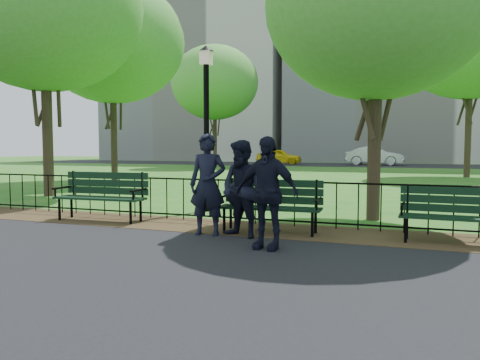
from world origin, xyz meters
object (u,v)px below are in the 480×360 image
at_px(park_bench_main, 258,198).
at_px(tree_far_w, 215,83).
at_px(tree_mid_w, 112,42).
at_px(person_right, 267,193).
at_px(park_bench_left_a, 103,191).
at_px(tree_near_e, 377,4).
at_px(person_mid, 242,189).
at_px(lamppost, 206,122).
at_px(person_left, 208,184).
at_px(tree_far_e, 471,37).
at_px(tree_near_w, 44,8).
at_px(taxi, 279,156).
at_px(sedan_silver, 375,156).
at_px(park_bench_right_a, 457,209).

xyz_separation_m(park_bench_main, tree_far_w, (-12.08, 25.62, 5.91)).
xyz_separation_m(tree_mid_w, person_right, (10.87, -11.36, -5.43)).
bearing_deg(park_bench_left_a, tree_far_w, 105.87).
xyz_separation_m(tree_near_e, person_mid, (-1.91, -2.87, -3.65)).
xyz_separation_m(lamppost, person_mid, (2.01, -2.93, -1.32)).
bearing_deg(person_left, tree_far_e, 64.49).
relative_size(tree_far_w, person_right, 5.55).
bearing_deg(tree_near_e, person_left, -131.90).
height_order(lamppost, tree_near_e, tree_near_e).
relative_size(tree_far_e, tree_far_w, 1.09).
height_order(park_bench_main, tree_near_w, tree_near_w).
bearing_deg(tree_mid_w, tree_far_e, 29.84).
xyz_separation_m(park_bench_left_a, person_mid, (3.40, -0.74, 0.21)).
relative_size(tree_near_e, taxi, 1.57).
distance_m(tree_near_e, person_mid, 5.02).
bearing_deg(taxi, park_bench_left_a, -175.69).
relative_size(tree_mid_w, sedan_silver, 1.88).
height_order(park_bench_right_a, tree_mid_w, tree_mid_w).
relative_size(park_bench_left_a, tree_far_e, 0.19).
xyz_separation_m(tree_far_w, person_left, (11.35, -26.18, -5.65)).
distance_m(park_bench_left_a, person_mid, 3.49).
bearing_deg(person_left, tree_near_e, 39.38).
xyz_separation_m(park_bench_left_a, taxi, (-5.60, 33.18, 0.08)).
bearing_deg(person_left, person_mid, -10.15).
bearing_deg(tree_far_w, tree_near_e, -59.19).
height_order(park_bench_left_a, taxi, taxi).
bearing_deg(park_bench_main, sedan_silver, 88.23).
xyz_separation_m(person_left, person_right, (1.30, -0.71, -0.04)).
xyz_separation_m(tree_far_e, person_left, (-5.89, -19.51, -6.26)).
distance_m(tree_far_e, person_right, 21.67).
xyz_separation_m(park_bench_left_a, person_left, (2.75, -0.72, 0.26)).
xyz_separation_m(park_bench_main, park_bench_right_a, (3.29, 0.16, -0.07)).
bearing_deg(sedan_silver, tree_far_w, 128.14).
distance_m(park_bench_main, tree_near_w, 10.45).
bearing_deg(tree_mid_w, person_right, -46.25).
height_order(park_bench_right_a, tree_near_e, tree_near_e).
distance_m(park_bench_main, taxi, 34.55).
relative_size(tree_mid_w, person_mid, 5.47).
bearing_deg(park_bench_right_a, tree_mid_w, 145.50).
bearing_deg(tree_near_w, tree_mid_w, 108.03).
bearing_deg(tree_near_w, taxi, 91.62).
xyz_separation_m(park_bench_right_a, person_mid, (-3.37, -0.73, 0.28)).
relative_size(tree_far_e, person_right, 6.06).
distance_m(tree_near_e, tree_far_e, 17.20).
distance_m(tree_far_e, person_left, 21.32).
bearing_deg(park_bench_left_a, tree_mid_w, 121.72).
xyz_separation_m(tree_near_w, tree_mid_w, (-2.06, 6.34, 0.43)).
bearing_deg(tree_near_e, sedan_silver, 94.49).
relative_size(tree_far_e, person_mid, 6.22).
bearing_deg(person_left, park_bench_left_a, 156.62).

